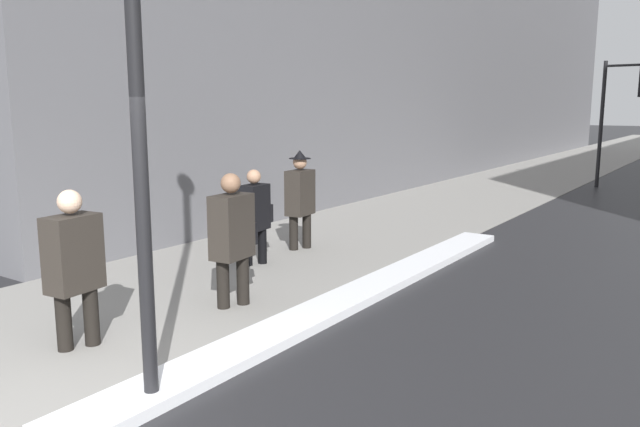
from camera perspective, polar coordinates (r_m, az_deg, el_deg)
ground_plane at (r=5.42m, az=-22.04°, el=-17.59°), size 160.00×160.00×0.00m
sidewalk_slab at (r=18.75m, az=15.24°, el=2.09°), size 4.00×80.00×0.01m
snow_bank_curb at (r=8.03m, az=3.46°, el=-7.40°), size 0.56×8.63×0.11m
traffic_light_near at (r=20.27m, az=26.37°, el=9.57°), size 1.31×0.33×3.71m
pedestrian_trailing at (r=6.66m, az=-21.59°, el=-4.14°), size 0.36×0.56×1.63m
pedestrian_with_shoulder_bag at (r=7.57m, az=-8.01°, el=-1.85°), size 0.36×0.76×1.64m
pedestrian_in_glasses at (r=9.55m, az=-5.96°, el=0.08°), size 0.33×0.70×1.48m
pedestrian_in_fedora at (r=10.52m, az=-1.84°, el=1.63°), size 0.36×0.55×1.70m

